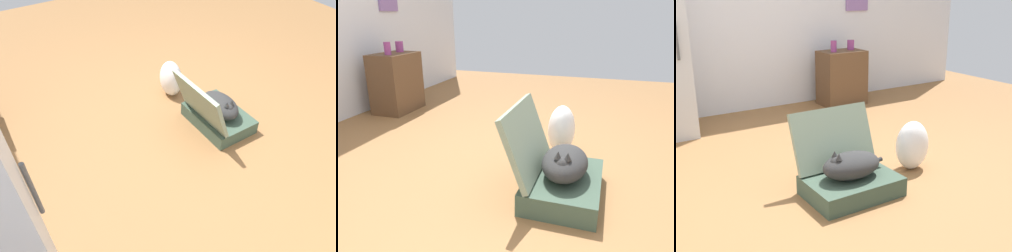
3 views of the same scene
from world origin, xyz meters
TOP-DOWN VIEW (x-y plane):
  - ground_plane at (0.00, 0.00)m, footprint 7.68×7.68m
  - suitcase_base at (-0.30, -0.32)m, footprint 0.65×0.45m
  - suitcase_lid at (-0.30, -0.08)m, footprint 0.65×0.20m
  - cat at (-0.30, -0.32)m, footprint 0.52×0.28m
  - plastic_bag_white at (0.38, -0.20)m, footprint 0.29×0.22m
  - side_table at (0.99, 1.85)m, footprint 0.56×0.37m
  - vase_tall at (0.85, 1.81)m, footprint 0.07×0.07m
  - vase_short at (1.13, 1.86)m, footprint 0.09×0.09m

SIDE VIEW (x-z plane):
  - ground_plane at x=0.00m, z-range 0.00..0.00m
  - suitcase_base at x=-0.30m, z-range 0.00..0.14m
  - plastic_bag_white at x=0.38m, z-range 0.00..0.40m
  - cat at x=-0.30m, z-range 0.12..0.34m
  - side_table at x=0.99m, z-range 0.00..0.68m
  - suitcase_lid at x=-0.30m, z-range 0.14..0.58m
  - vase_short at x=1.13m, z-range 0.68..0.80m
  - vase_tall at x=0.85m, z-range 0.68..0.82m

